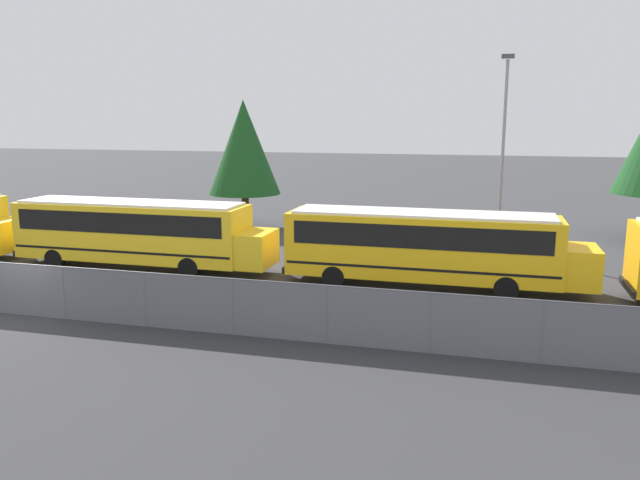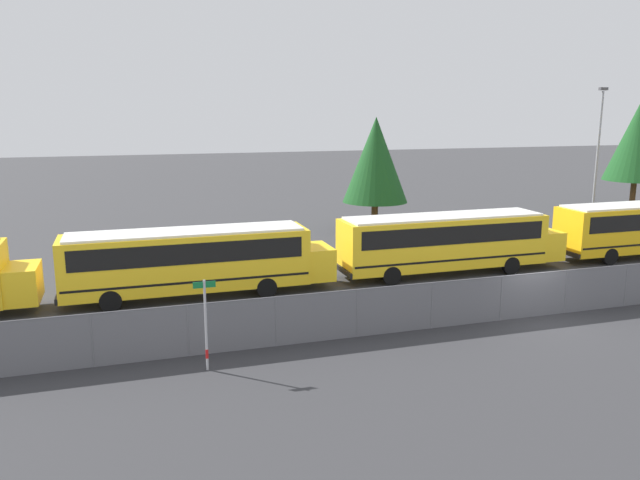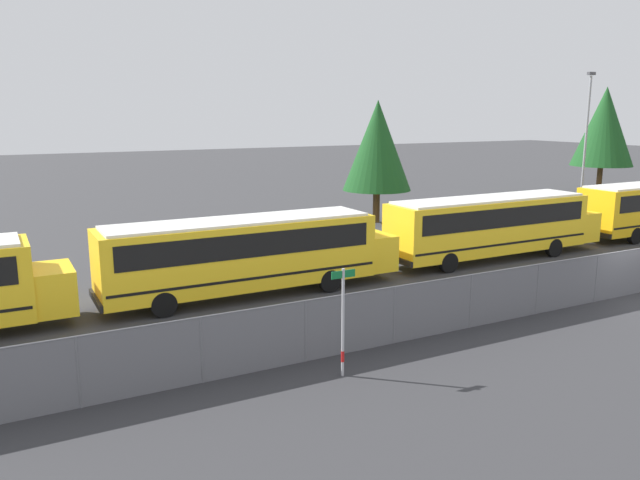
{
  "view_description": "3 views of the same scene",
  "coord_description": "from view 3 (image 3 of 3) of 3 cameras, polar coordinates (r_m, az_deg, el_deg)",
  "views": [
    {
      "loc": [
        14.84,
        -17.08,
        6.6
      ],
      "look_at": [
        8.26,
        7.65,
        1.59
      ],
      "focal_mm": 35.0,
      "sensor_mm": 36.0,
      "label": 1
    },
    {
      "loc": [
        -15.26,
        -20.1,
        8.1
      ],
      "look_at": [
        -6.66,
        7.12,
        2.14
      ],
      "focal_mm": 35.0,
      "sensor_mm": 36.0,
      "label": 2
    },
    {
      "loc": [
        -20.96,
        -14.87,
        6.95
      ],
      "look_at": [
        -9.15,
        7.35,
        1.76
      ],
      "focal_mm": 35.0,
      "sensor_mm": 36.0,
      "label": 3
    }
  ],
  "objects": [
    {
      "name": "tree_1",
      "position": [
        56.85,
        24.54,
        9.41
      ],
      "size": [
        4.93,
        4.93,
        8.97
      ],
      "color": "#51381E",
      "rests_on": "ground_plane"
    },
    {
      "name": "tree_2",
      "position": [
        39.63,
        5.27,
        8.58
      ],
      "size": [
        4.31,
        4.31,
        7.68
      ],
      "color": "#51381E",
      "rests_on": "ground_plane"
    },
    {
      "name": "street_sign",
      "position": [
        16.55,
        2.11,
        -7.31
      ],
      "size": [
        0.7,
        0.09,
        2.97
      ],
      "color": "#B7B7BC",
      "rests_on": "ground_plane"
    },
    {
      "name": "school_bus_2",
      "position": [
        30.79,
        15.53,
        1.55
      ],
      "size": [
        11.9,
        2.45,
        3.0
      ],
      "color": "yellow",
      "rests_on": "ground_plane"
    },
    {
      "name": "ground_plane",
      "position": [
        26.62,
        25.76,
        -4.67
      ],
      "size": [
        200.0,
        200.0,
        0.0
      ],
      "primitive_type": "plane",
      "color": "#38383A"
    },
    {
      "name": "light_pole",
      "position": [
        47.14,
        23.14,
        8.58
      ],
      "size": [
        0.6,
        0.24,
        9.58
      ],
      "color": "gray",
      "rests_on": "ground_plane"
    },
    {
      "name": "fence",
      "position": [
        26.39,
        25.94,
        -2.74
      ],
      "size": [
        75.22,
        0.07,
        1.82
      ],
      "color": "#9EA0A5",
      "rests_on": "ground_plane"
    },
    {
      "name": "school_bus_1",
      "position": [
        23.87,
        -6.7,
        -0.95
      ],
      "size": [
        11.9,
        2.45,
        3.0
      ],
      "color": "yellow",
      "rests_on": "ground_plane"
    }
  ]
}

